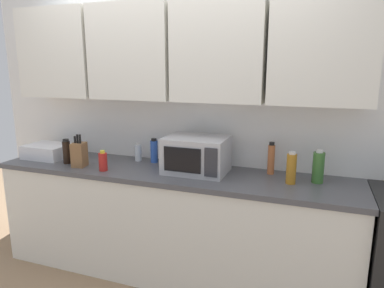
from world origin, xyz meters
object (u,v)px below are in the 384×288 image
Objects in this scene: bottle_clear_tall at (138,153)px; bottle_spice_jar at (271,159)px; bottle_blue_cleaner at (154,151)px; bottle_soy_dark at (67,152)px; knife_block at (79,154)px; bottle_red_sauce at (103,161)px; microwave at (196,155)px; dish_rack at (48,151)px; bottle_green_oil at (318,167)px; bottle_amber_vinegar at (291,168)px.

bottle_spice_jar is (1.15, 0.01, 0.05)m from bottle_clear_tall.
bottle_soy_dark is (-0.69, -0.29, 0.00)m from bottle_blue_cleaner.
bottle_spice_jar reaches higher than bottle_clear_tall.
bottle_clear_tall is (0.37, 0.32, -0.03)m from knife_block.
bottle_spice_jar reaches higher than bottle_red_sauce.
knife_block is at bearing -14.48° from bottle_soy_dark.
bottle_soy_dark is at bearing -172.95° from microwave.
microwave reaches higher than bottle_clear_tall.
knife_block is 1.71× the size of bottle_clear_tall.
bottle_red_sauce is (0.25, -0.04, -0.03)m from knife_block.
bottle_blue_cleaner is (0.98, 0.18, 0.04)m from dish_rack.
knife_block is 0.62m from bottle_blue_cleaner.
bottle_red_sauce is 0.78× the size of bottle_blue_cleaner.
microwave reaches higher than bottle_blue_cleaner.
bottle_spice_jar is 1.04× the size of bottle_green_oil.
bottle_amber_vinegar is (0.72, -0.03, -0.03)m from microwave.
microwave is 3.01× the size of bottle_clear_tall.
knife_block is at bearing -167.72° from bottle_spice_jar.
bottle_blue_cleaner is 0.87× the size of bottle_green_oil.
bottle_soy_dark reaches higher than bottle_clear_tall.
bottle_spice_jar reaches higher than bottle_blue_cleaner.
bottle_soy_dark is (-0.16, 0.04, -0.00)m from knife_block.
dish_rack is 1.80× the size of bottle_blue_cleaner.
bottle_clear_tall reaches higher than dish_rack.
bottle_spice_jar is at bearing 9.75° from bottle_soy_dark.
microwave is 2.26× the size of bottle_soy_dark.
microwave is 0.72m from bottle_amber_vinegar.
microwave is at bearing -13.36° from bottle_clear_tall.
knife_block is 1.65× the size of bottle_red_sauce.
bottle_soy_dark is 0.88× the size of bottle_green_oil.
dish_rack is 2.38× the size of bottle_clear_tall.
bottle_blue_cleaner is 0.84× the size of bottle_spice_jar.
knife_block reaches higher than bottle_green_oil.
dish_rack is 0.32m from bottle_soy_dark.
bottle_soy_dark is at bearing -170.25° from bottle_spice_jar.
dish_rack is at bearing -174.64° from bottle_spice_jar.
bottle_soy_dark is at bearing 165.52° from knife_block.
bottle_spice_jar reaches higher than bottle_amber_vinegar.
bottle_red_sauce is at bearing -7.99° from knife_block.
bottle_blue_cleaner reaches higher than dish_rack.
bottle_soy_dark is (-1.68, -0.29, -0.02)m from bottle_spice_jar.
bottle_blue_cleaner is 0.99× the size of bottle_soy_dark.
microwave is 0.58m from bottle_spice_jar.
microwave is 1.14m from bottle_soy_dark.
knife_block is 1.56m from bottle_spice_jar.
bottle_red_sauce is (-0.71, -0.22, -0.06)m from microwave.
bottle_clear_tall is at bearing 40.80° from knife_block.
bottle_green_oil is at bearing 26.15° from bottle_amber_vinegar.
bottle_spice_jar is (1.00, 0.00, 0.02)m from bottle_blue_cleaner.
bottle_blue_cleaner is at bearing -179.85° from bottle_spice_jar.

